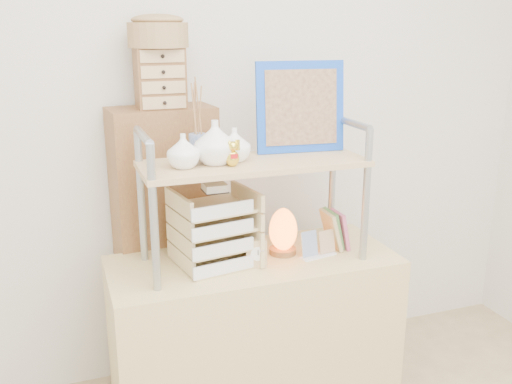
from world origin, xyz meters
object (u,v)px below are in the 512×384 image
cabinet (167,253)px  salt_lamp (283,231)px  desk (254,338)px  letter_tray (215,233)px

cabinet → salt_lamp: (0.43, -0.35, 0.18)m
desk → salt_lamp: size_ratio=5.94×
desk → letter_tray: size_ratio=3.48×
salt_lamp → letter_tray: bearing=-177.3°
cabinet → salt_lamp: bearing=-44.1°
desk → salt_lamp: salt_lamp is taller
cabinet → salt_lamp: 0.59m
letter_tray → desk: bearing=-0.8°
cabinet → letter_tray: (0.13, -0.37, 0.21)m
desk → letter_tray: 0.54m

